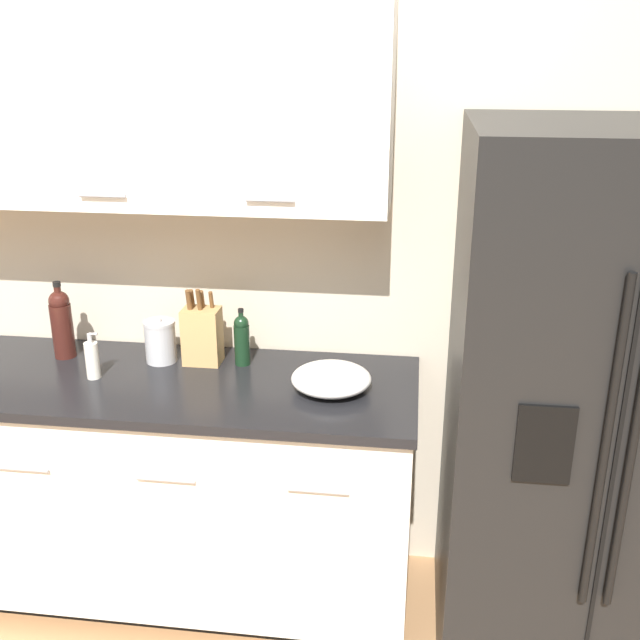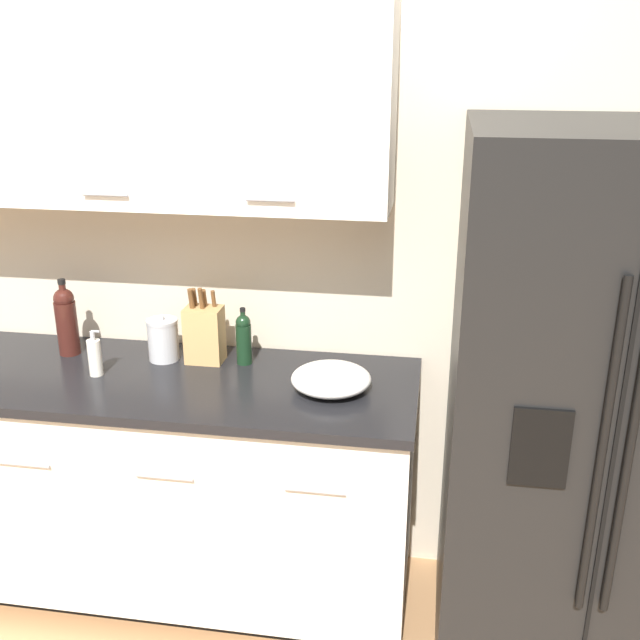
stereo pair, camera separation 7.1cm
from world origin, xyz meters
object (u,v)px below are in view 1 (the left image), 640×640
(soap_dispenser, at_px, (92,360))
(mixing_bowl, at_px, (331,379))
(knife_block, at_px, (202,335))
(wine_bottle, at_px, (62,322))
(refrigerator, at_px, (585,413))
(steel_canister, at_px, (160,341))
(oil_bottle, at_px, (242,339))

(soap_dispenser, distance_m, mixing_bowl, 0.86)
(knife_block, distance_m, wine_bottle, 0.54)
(knife_block, relative_size, mixing_bowl, 1.07)
(refrigerator, xyz_separation_m, wine_bottle, (-1.89, 0.22, 0.14))
(soap_dispenser, distance_m, steel_canister, 0.26)
(oil_bottle, relative_size, steel_canister, 1.24)
(knife_block, relative_size, wine_bottle, 0.99)
(steel_canister, bearing_deg, soap_dispenser, -137.74)
(mixing_bowl, bearing_deg, oil_bottle, 154.02)
(oil_bottle, bearing_deg, wine_bottle, -178.53)
(refrigerator, height_order, wine_bottle, refrigerator)
(wine_bottle, height_order, soap_dispenser, wine_bottle)
(steel_canister, relative_size, mixing_bowl, 0.63)
(soap_dispenser, relative_size, mixing_bowl, 0.63)
(knife_block, xyz_separation_m, steel_canister, (-0.16, -0.01, -0.03))
(wine_bottle, bearing_deg, soap_dispenser, -42.35)
(refrigerator, height_order, soap_dispenser, refrigerator)
(soap_dispenser, bearing_deg, knife_block, 27.48)
(mixing_bowl, bearing_deg, wine_bottle, 171.57)
(wine_bottle, height_order, oil_bottle, wine_bottle)
(wine_bottle, xyz_separation_m, oil_bottle, (0.69, 0.02, -0.04))
(soap_dispenser, xyz_separation_m, oil_bottle, (0.50, 0.19, 0.03))
(wine_bottle, xyz_separation_m, soap_dispenser, (0.19, -0.17, -0.07))
(refrigerator, distance_m, mixing_bowl, 0.85)
(oil_bottle, bearing_deg, knife_block, -177.98)
(knife_block, xyz_separation_m, soap_dispenser, (-0.35, -0.18, -0.04))
(knife_block, relative_size, steel_canister, 1.68)
(knife_block, xyz_separation_m, oil_bottle, (0.15, 0.01, -0.01))
(wine_bottle, bearing_deg, steel_canister, 0.65)
(refrigerator, xyz_separation_m, knife_block, (-1.35, 0.23, 0.12))
(mixing_bowl, bearing_deg, refrigerator, -4.09)
(refrigerator, xyz_separation_m, mixing_bowl, (-0.85, 0.06, 0.05))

